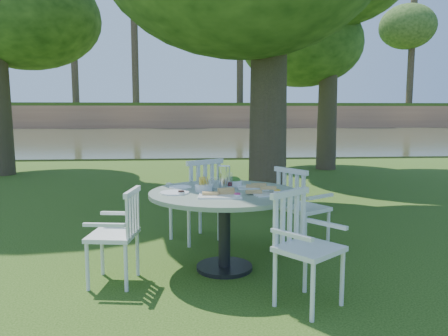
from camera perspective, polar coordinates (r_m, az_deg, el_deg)
The scene contains 9 objects.
ground at distance 5.62m, azimuth 0.17°, elevation -8.89°, with size 140.00×140.00×0.00m, color #1C3A0C.
table at distance 4.32m, azimuth 0.05°, elevation -4.93°, with size 1.48×1.48×0.79m.
chair_ne at distance 4.95m, azimuth 9.57°, elevation -4.54°, with size 0.64×0.65×0.95m.
chair_nw at distance 5.26m, azimuth -3.24°, elevation -3.38°, with size 0.69×0.68×1.01m.
chair_sw at distance 4.12m, azimuth -13.19°, elevation -7.72°, with size 0.47×0.50×0.87m.
chair_se at distance 3.65m, azimuth 9.91°, elevation -9.06°, with size 0.64×0.63×0.93m.
tableware at distance 4.35m, azimuth -0.22°, elevation -2.32°, with size 1.24×0.80×0.24m.
river at distance 28.43m, azimuth -3.71°, elevation 4.11°, with size 100.00×28.00×0.12m, color #353821.
far_bank at distance 46.85m, azimuth -3.81°, elevation 14.23°, with size 100.00×18.00×15.20m.
Camera 1 is at (-0.45, -5.38, 1.56)m, focal length 35.00 mm.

